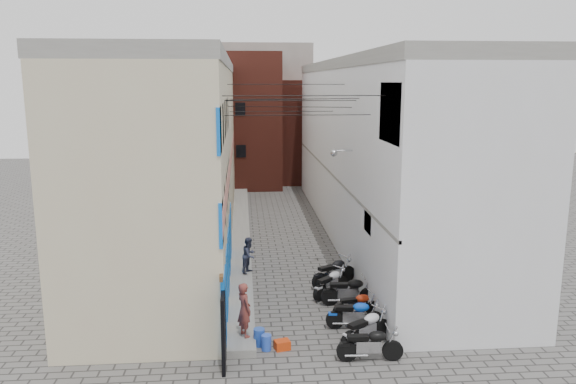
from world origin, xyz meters
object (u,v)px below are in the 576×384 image
object	(u,v)px
motorcycle_a	(370,343)
red_crate	(282,345)
motorcycle_g	(334,271)
water_jug_near	(266,342)
motorcycle_e	(349,290)
person_a	(244,310)
motorcycle_b	(366,327)
motorcycle_f	(331,282)
motorcycle_c	(355,313)
person_b	(249,255)
water_jug_far	(259,337)
motorcycle_d	(357,304)

from	to	relation	value
motorcycle_a	red_crate	world-z (taller)	motorcycle_a
motorcycle_g	water_jug_near	distance (m)	5.96
motorcycle_e	person_a	world-z (taller)	person_a
motorcycle_b	motorcycle_g	xyz separation A→B (m)	(-0.16, 5.11, 0.02)
motorcycle_e	motorcycle_f	bearing A→B (deg)	-148.08
motorcycle_c	person_b	bearing A→B (deg)	-140.93
motorcycle_e	water_jug_near	distance (m)	4.48
person_a	water_jug_far	bearing A→B (deg)	-139.80
motorcycle_f	person_a	distance (m)	4.88
water_jug_near	red_crate	bearing A→B (deg)	0.00
person_a	water_jug_near	distance (m)	1.19
motorcycle_b	motorcycle_f	bearing A→B (deg)	153.80
motorcycle_d	red_crate	distance (m)	3.43
motorcycle_e	person_b	xyz separation A→B (m)	(-3.53, 3.12, 0.40)
motorcycle_e	water_jug_far	size ratio (longest dim) A/B	3.77
motorcycle_c	red_crate	size ratio (longest dim) A/B	4.21
motorcycle_c	person_b	size ratio (longest dim) A/B	1.28
motorcycle_e	person_a	size ratio (longest dim) A/B	1.20
motorcycle_b	person_b	xyz separation A→B (m)	(-3.47, 6.23, 0.40)
motorcycle_a	water_jug_near	xyz separation A→B (m)	(-2.94, 0.92, -0.32)
motorcycle_d	person_a	world-z (taller)	person_a
motorcycle_b	water_jug_near	size ratio (longest dim) A/B	4.28
motorcycle_a	motorcycle_d	distance (m)	3.00
motorcycle_f	person_a	bearing A→B (deg)	-84.67
motorcycle_a	water_jug_far	bearing A→B (deg)	-108.28
water_jug_near	water_jug_far	bearing A→B (deg)	123.97
motorcycle_f	water_jug_far	world-z (taller)	motorcycle_f
motorcycle_f	red_crate	size ratio (longest dim) A/B	4.30
motorcycle_a	person_b	size ratio (longest dim) A/B	1.31
person_b	motorcycle_b	bearing A→B (deg)	-121.68
motorcycle_b	motorcycle_e	distance (m)	3.11
person_a	motorcycle_b	bearing A→B (deg)	-122.47
water_jug_far	red_crate	distance (m)	0.76
person_b	water_jug_far	bearing A→B (deg)	-148.87
motorcycle_b	motorcycle_c	size ratio (longest dim) A/B	1.08
motorcycle_f	water_jug_far	distance (m)	4.74
motorcycle_g	person_a	world-z (taller)	person_a
motorcycle_g	water_jug_far	bearing A→B (deg)	-63.25
person_b	motorcycle_c	bearing A→B (deg)	-117.44
motorcycle_g	red_crate	size ratio (longest dim) A/B	4.70
motorcycle_d	water_jug_near	world-z (taller)	motorcycle_d
motorcycle_g	person_b	distance (m)	3.51
red_crate	motorcycle_f	bearing A→B (deg)	62.61
person_a	water_jug_near	size ratio (longest dim) A/B	3.57
motorcycle_c	person_a	bearing A→B (deg)	-72.69
motorcycle_d	water_jug_far	bearing A→B (deg)	-71.30
motorcycle_e	motorcycle_g	world-z (taller)	motorcycle_g
motorcycle_f	motorcycle_g	world-z (taller)	motorcycle_g
motorcycle_a	water_jug_far	xyz separation A→B (m)	(-3.15, 1.23, -0.29)
motorcycle_a	water_jug_near	bearing A→B (deg)	-104.36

